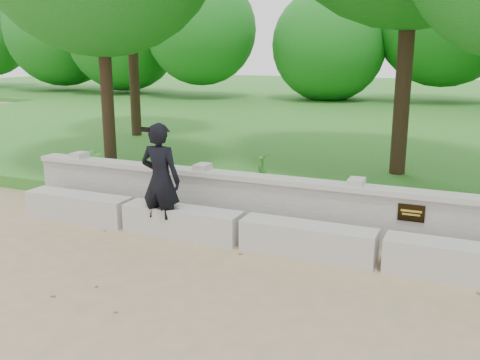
# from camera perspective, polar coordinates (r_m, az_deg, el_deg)

# --- Properties ---
(ground) EXTENTS (80.00, 80.00, 0.00)m
(ground) POSITION_cam_1_polar(r_m,az_deg,el_deg) (5.74, 11.45, -15.81)
(ground) COLOR tan
(ground) RESTS_ON ground
(lawn) EXTENTS (40.00, 22.00, 0.25)m
(lawn) POSITION_cam_1_polar(r_m,az_deg,el_deg) (19.13, 20.58, 4.83)
(lawn) COLOR #2B6D1F
(lawn) RESTS_ON ground
(concrete_bench) EXTENTS (11.90, 0.45, 0.45)m
(concrete_bench) POSITION_cam_1_polar(r_m,az_deg,el_deg) (7.35, 14.75, -7.28)
(concrete_bench) COLOR beige
(concrete_bench) RESTS_ON ground
(parapet_wall) EXTENTS (12.50, 0.35, 0.90)m
(parapet_wall) POSITION_cam_1_polar(r_m,az_deg,el_deg) (7.93, 15.67, -3.95)
(parapet_wall) COLOR beige
(parapet_wall) RESTS_ON ground
(man_main) EXTENTS (0.65, 0.58, 1.76)m
(man_main) POSITION_cam_1_polar(r_m,az_deg,el_deg) (8.18, -8.46, -0.02)
(man_main) COLOR black
(man_main) RESTS_ON ground
(shrub_a) EXTENTS (0.41, 0.42, 0.67)m
(shrub_a) POSITION_cam_1_polar(r_m,az_deg,el_deg) (10.85, -15.34, 1.44)
(shrub_a) COLOR #3F8A2F
(shrub_a) RESTS_ON lawn
(shrub_d) EXTENTS (0.37, 0.41, 0.65)m
(shrub_d) POSITION_cam_1_polar(r_m,az_deg,el_deg) (10.14, 2.41, 1.03)
(shrub_d) COLOR #3F8A2F
(shrub_d) RESTS_ON lawn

